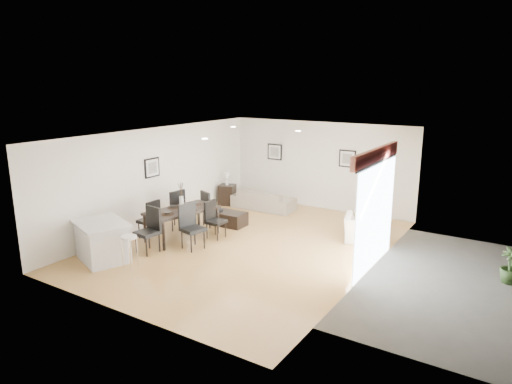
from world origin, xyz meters
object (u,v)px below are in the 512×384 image
Objects in this scene: kitchen_island at (102,241)px; dining_table at (182,212)px; armchair at (366,229)px; dining_chair_wnear at (151,217)px; dining_chair_foot at (209,207)px; dining_chair_head at (150,227)px; side_table at (227,195)px; sofa at (263,200)px; coffee_table at (229,219)px; dining_chair_enear at (190,224)px; dining_chair_efar at (213,217)px; bar_stool at (129,241)px; dining_chair_wfar at (175,207)px.

dining_table is at bearing 96.50° from kitchen_island.
dining_chair_wnear is at bearing 13.23° from armchair.
dining_chair_foot is at bearing 101.88° from kitchen_island.
side_table is at bearing 107.95° from dining_chair_head.
sofa reaches higher than coffee_table.
side_table is (-0.91, 2.11, -0.23)m from dining_chair_foot.
dining_chair_head is at bearing 151.97° from dining_chair_enear.
kitchen_island is at bearing -85.41° from side_table.
side_table is 0.43× the size of kitchen_island.
armchair is at bearing 63.49° from kitchen_island.
dining_chair_head is at bearing -77.70° from side_table.
dining_chair_foot is (-0.04, 2.26, -0.04)m from dining_chair_head.
dining_chair_wnear reaches higher than dining_chair_foot.
dining_chair_efar is 1.48× the size of side_table.
dining_chair_efar is (0.01, 0.89, -0.06)m from dining_chair_enear.
dining_chair_head is 1.64× the size of side_table.
sofa is at bearing 90.22° from bar_stool.
dining_chair_head is 1.07× the size of dining_chair_foot.
dining_chair_enear reaches higher than armchair.
dining_chair_wnear is 0.92× the size of dining_chair_wfar.
dining_chair_wnear is 0.94× the size of dining_chair_head.
dining_chair_wfar is 1.10× the size of dining_chair_foot.
sofa is at bearing -34.18° from armchair.
coffee_table is 3.58m from bar_stool.
sofa is 3.13m from dining_chair_wfar.
dining_chair_enear reaches higher than side_table.
dining_table is 2.06× the size of dining_chair_efar.
sofa is at bearing 90.05° from coffee_table.
dining_chair_head is (-0.32, -4.52, 0.31)m from sofa.
bar_stool is (0.02, -5.48, 0.33)m from sofa.
armchair is 0.69× the size of kitchen_island.
sofa is 1.93m from coffee_table.
side_table is (-0.30, 3.70, -0.23)m from dining_chair_wnear.
sofa is 3.91m from armchair.
dining_chair_foot reaches higher than armchair.
dining_chair_head reaches higher than sofa.
kitchen_island is at bearing 180.00° from bar_stool.
bar_stool is (-3.70, -4.26, 0.28)m from armchair.
side_table is (-1.58, 3.68, -0.28)m from dining_chair_enear.
dining_chair_wfar reaches higher than dining_chair_enear.
armchair is 1.44× the size of bar_stool.
dining_chair_wfar is at bearing 91.41° from dining_chair_efar.
dining_chair_wfar reaches higher than dining_table.
sofa is 3.05× the size of side_table.
dining_chair_wfar is 1.14× the size of dining_chair_efar.
kitchen_island is at bearing -105.59° from coffee_table.
bar_stool is at bearing -91.86° from coffee_table.
dining_chair_wnear is at bearing 90.49° from dining_chair_foot.
armchair is at bearing -38.15° from dining_chair_enear.
dining_chair_head reaches higher than coffee_table.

